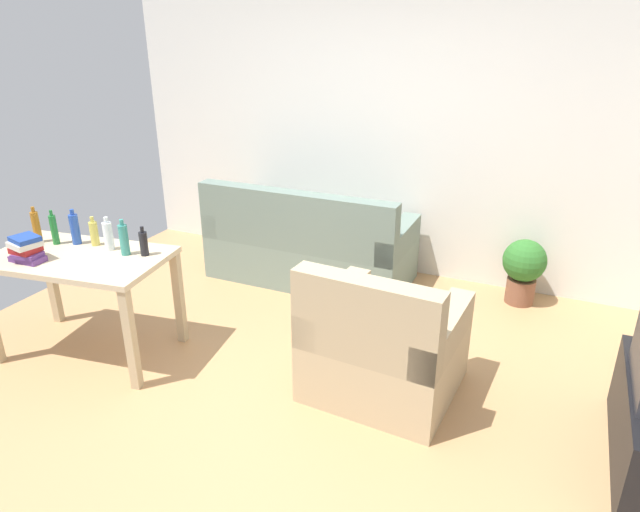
# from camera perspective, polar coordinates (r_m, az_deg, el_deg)

# --- Properties ---
(ground_plane) EXTENTS (5.20, 4.40, 0.02)m
(ground_plane) POSITION_cam_1_polar(r_m,az_deg,el_deg) (3.88, -4.48, -12.81)
(ground_plane) COLOR tan
(wall_rear) EXTENTS (5.20, 0.10, 2.70)m
(wall_rear) POSITION_cam_1_polar(r_m,az_deg,el_deg) (5.27, 6.75, 12.80)
(wall_rear) COLOR silver
(wall_rear) RESTS_ON ground_plane
(couch) EXTENTS (1.84, 0.84, 0.92)m
(couch) POSITION_cam_1_polar(r_m,az_deg,el_deg) (5.18, -1.19, 0.77)
(couch) COLOR slate
(couch) RESTS_ON ground_plane
(desk) EXTENTS (1.29, 0.86, 0.76)m
(desk) POSITION_cam_1_polar(r_m,az_deg,el_deg) (4.24, -23.17, -1.31)
(desk) COLOR #C6B28E
(desk) RESTS_ON ground_plane
(potted_plant) EXTENTS (0.36, 0.36, 0.57)m
(potted_plant) POSITION_cam_1_polar(r_m,az_deg,el_deg) (5.04, 19.99, -1.06)
(potted_plant) COLOR brown
(potted_plant) RESTS_ON ground_plane
(armchair) EXTENTS (0.95, 0.90, 0.92)m
(armchair) POSITION_cam_1_polar(r_m,az_deg,el_deg) (3.63, 6.30, -9.36)
(armchair) COLOR tan
(armchair) RESTS_ON ground_plane
(bottle_amber) EXTENTS (0.05, 0.05, 0.27)m
(bottle_amber) POSITION_cam_1_polar(r_m,az_deg,el_deg) (4.53, -26.87, 2.68)
(bottle_amber) COLOR #9E6019
(bottle_amber) RESTS_ON desk
(bottle_green) EXTENTS (0.05, 0.05, 0.26)m
(bottle_green) POSITION_cam_1_polar(r_m,az_deg,el_deg) (4.44, -25.41, 2.47)
(bottle_green) COLOR #1E722D
(bottle_green) RESTS_ON desk
(bottle_blue) EXTENTS (0.06, 0.06, 0.26)m
(bottle_blue) POSITION_cam_1_polar(r_m,az_deg,el_deg) (4.38, -23.65, 2.56)
(bottle_blue) COLOR #2347A3
(bottle_blue) RESTS_ON desk
(bottle_squat) EXTENTS (0.06, 0.06, 0.21)m
(bottle_squat) POSITION_cam_1_polar(r_m,az_deg,el_deg) (4.31, -21.98, 2.19)
(bottle_squat) COLOR #BCB24C
(bottle_squat) RESTS_ON desk
(bottle_clear) EXTENTS (0.07, 0.07, 0.24)m
(bottle_clear) POSITION_cam_1_polar(r_m,az_deg,el_deg) (4.18, -20.72, 1.96)
(bottle_clear) COLOR silver
(bottle_clear) RESTS_ON desk
(bottle_tall) EXTENTS (0.06, 0.06, 0.25)m
(bottle_tall) POSITION_cam_1_polar(r_m,az_deg,el_deg) (4.05, -19.30, 1.61)
(bottle_tall) COLOR teal
(bottle_tall) RESTS_ON desk
(bottle_dark) EXTENTS (0.06, 0.06, 0.21)m
(bottle_dark) POSITION_cam_1_polar(r_m,az_deg,el_deg) (4.00, -17.51, 1.24)
(bottle_dark) COLOR black
(bottle_dark) RESTS_ON desk
(book_stack) EXTENTS (0.23, 0.20, 0.17)m
(book_stack) POSITION_cam_1_polar(r_m,az_deg,el_deg) (4.21, -27.70, 0.64)
(book_stack) COLOR #593372
(book_stack) RESTS_ON desk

